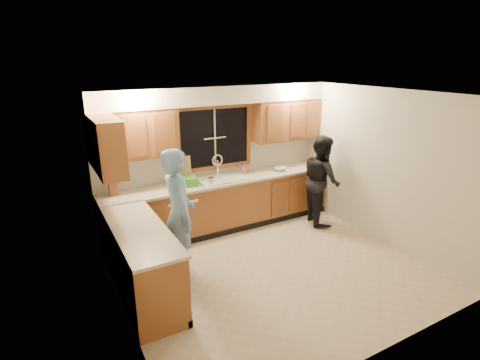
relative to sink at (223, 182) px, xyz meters
name	(u,v)px	position (x,y,z in m)	size (l,w,h in m)	color
floor	(272,269)	(0.00, -1.60, -0.86)	(4.20, 4.20, 0.00)	beige
ceiling	(278,94)	(0.00, -1.60, 1.64)	(4.20, 4.20, 0.00)	white
wall_back	(215,157)	(0.00, 0.30, 0.39)	(4.20, 4.20, 0.00)	silver
wall_left	(116,219)	(-2.10, -1.60, 0.39)	(3.80, 3.80, 0.00)	silver
wall_right	(383,167)	(2.10, -1.60, 0.39)	(3.80, 3.80, 0.00)	silver
base_cabinets_back	(223,205)	(0.00, 0.00, -0.42)	(4.20, 0.60, 0.88)	#9A592C
base_cabinets_left	(141,263)	(-1.80, -1.25, -0.42)	(0.60, 1.90, 0.88)	#9A592C
countertop_back	(223,181)	(0.00, -0.02, 0.04)	(4.20, 0.63, 0.04)	beige
countertop_left	(139,230)	(-1.79, -1.25, 0.04)	(0.63, 1.90, 0.04)	beige
upper_cabinets_left	(134,135)	(-1.43, 0.13, 0.96)	(1.35, 0.33, 0.75)	#9A592C
upper_cabinets_right	(287,120)	(1.43, 0.13, 0.96)	(1.35, 0.33, 0.75)	#9A592C
upper_cabinets_return	(107,146)	(-1.94, -0.48, 0.96)	(0.33, 0.90, 0.75)	#9A592C
soffit	(218,95)	(0.00, 0.12, 1.49)	(4.20, 0.35, 0.30)	white
window_frame	(215,138)	(0.00, 0.29, 0.74)	(1.44, 0.03, 1.14)	black
sink	(223,182)	(0.00, 0.00, 0.00)	(0.86, 0.52, 0.57)	white
dishwasher	(178,216)	(-0.85, -0.01, -0.45)	(0.60, 0.56, 0.82)	silver
stove	(154,284)	(-1.80, -1.82, -0.41)	(0.58, 0.75, 0.90)	silver
man	(179,215)	(-1.22, -1.13, 0.06)	(0.68, 0.44, 1.85)	#74A2DC
woman	(321,180)	(1.69, -0.63, -0.04)	(0.80, 0.62, 1.64)	black
knife_block	(113,188)	(-1.82, 0.12, 0.17)	(0.12, 0.10, 0.23)	brown
cutting_board	(181,169)	(-0.66, 0.22, 0.28)	(0.33, 0.02, 0.44)	tan
dish_crate	(187,181)	(-0.66, 0.00, 0.13)	(0.31, 0.29, 0.15)	green
soap_bottle	(244,168)	(0.52, 0.14, 0.15)	(0.09, 0.09, 0.19)	#E35687
bowl	(280,169)	(1.19, -0.05, 0.08)	(0.23, 0.23, 0.06)	silver
can_left	(211,181)	(-0.31, -0.19, 0.12)	(0.07, 0.07, 0.13)	beige
can_right	(212,180)	(-0.26, -0.13, 0.11)	(0.06, 0.06, 0.11)	beige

